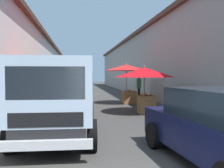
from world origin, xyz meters
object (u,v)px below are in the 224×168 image
at_px(fruit_stall_far_right, 66,73).
at_px(vendor_by_crates, 139,86).
at_px(delivery_truck, 56,102).
at_px(fruit_stall_near_left, 127,73).
at_px(fruit_stall_near_right, 145,76).
at_px(plastic_stool, 78,99).
at_px(fruit_stall_mid_lane, 49,78).
at_px(fruit_stall_far_left, 76,75).

relative_size(fruit_stall_far_right, vendor_by_crates, 1.40).
distance_m(delivery_truck, vendor_by_crates, 10.57).
xyz_separation_m(fruit_stall_near_left, delivery_truck, (-8.01, 3.44, -0.78)).
height_order(fruit_stall_near_right, plastic_stool, fruit_stall_near_right).
bearing_deg(plastic_stool, fruit_stall_mid_lane, 165.59).
relative_size(fruit_stall_near_right, delivery_truck, 0.54).
distance_m(fruit_stall_mid_lane, fruit_stall_far_right, 3.32).
relative_size(fruit_stall_far_left, delivery_truck, 0.45).
distance_m(fruit_stall_near_left, plastic_stool, 3.22).
bearing_deg(delivery_truck, fruit_stall_far_right, 0.17).
height_order(fruit_stall_far_left, vendor_by_crates, fruit_stall_far_left).
bearing_deg(fruit_stall_far_right, fruit_stall_near_right, -123.86).
relative_size(fruit_stall_mid_lane, delivery_truck, 0.56).
bearing_deg(fruit_stall_near_left, delivery_truck, 156.74).
relative_size(fruit_stall_far_left, plastic_stool, 5.15).
distance_m(fruit_stall_far_left, plastic_stool, 2.41).
xyz_separation_m(fruit_stall_mid_lane, delivery_truck, (-3.48, -0.52, -0.56)).
distance_m(fruit_stall_mid_lane, plastic_stool, 4.66).
xyz_separation_m(fruit_stall_far_left, plastic_stool, (-2.00, -0.14, -1.34)).
xyz_separation_m(delivery_truck, plastic_stool, (7.82, -0.59, -0.71)).
bearing_deg(delivery_truck, fruit_stall_near_right, -38.49).
xyz_separation_m(fruit_stall_near_right, vendor_by_crates, (5.13, -1.07, -0.68)).
bearing_deg(fruit_stall_near_right, fruit_stall_near_left, 0.88).
distance_m(fruit_stall_near_right, fruit_stall_near_left, 3.61).
xyz_separation_m(fruit_stall_mid_lane, fruit_stall_near_right, (0.92, -4.02, 0.07)).
xyz_separation_m(fruit_stall_far_right, vendor_by_crates, (2.77, -4.59, -0.80)).
height_order(fruit_stall_far_right, delivery_truck, fruit_stall_far_right).
height_order(delivery_truck, vendor_by_crates, delivery_truck).
bearing_deg(vendor_by_crates, delivery_truck, 154.41).
height_order(fruit_stall_mid_lane, fruit_stall_near_right, fruit_stall_near_right).
bearing_deg(plastic_stool, fruit_stall_far_right, 150.05).
bearing_deg(fruit_stall_near_right, plastic_stool, 40.36).
distance_m(delivery_truck, plastic_stool, 7.87).
distance_m(fruit_stall_far_left, fruit_stall_far_right, 3.10).
bearing_deg(fruit_stall_far_left, fruit_stall_near_left, -121.19).
distance_m(fruit_stall_mid_lane, fruit_stall_near_left, 6.02).
distance_m(fruit_stall_mid_lane, fruit_stall_far_left, 6.41).
bearing_deg(plastic_stool, fruit_stall_far_left, 4.11).
height_order(fruit_stall_far_left, delivery_truck, fruit_stall_far_left).
relative_size(fruit_stall_mid_lane, fruit_stall_near_left, 1.11).
xyz_separation_m(vendor_by_crates, plastic_stool, (-1.71, 3.97, -0.66)).
distance_m(fruit_stall_near_right, vendor_by_crates, 5.29).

